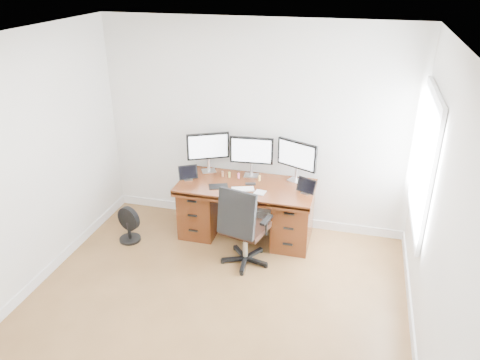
% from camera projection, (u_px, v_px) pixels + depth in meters
% --- Properties ---
extents(ground, '(4.50, 4.50, 0.00)m').
position_uv_depth(ground, '(201.00, 331.00, 4.58)').
color(ground, brown).
rests_on(ground, ground).
extents(back_wall, '(4.00, 0.10, 2.70)m').
position_uv_depth(back_wall, '(255.00, 127.00, 5.96)').
color(back_wall, white).
rests_on(back_wall, ground).
extents(right_wall, '(0.10, 4.50, 2.70)m').
position_uv_depth(right_wall, '(443.00, 235.00, 3.63)').
color(right_wall, white).
rests_on(right_wall, ground).
extents(desk, '(1.70, 0.80, 0.75)m').
position_uv_depth(desk, '(247.00, 208.00, 6.00)').
color(desk, '#4D220F').
rests_on(desk, ground).
extents(office_chair, '(0.66, 0.66, 1.03)m').
position_uv_depth(office_chair, '(243.00, 239.00, 5.45)').
color(office_chair, black).
rests_on(office_chair, ground).
extents(floor_fan, '(0.33, 0.27, 0.47)m').
position_uv_depth(floor_fan, '(129.00, 225.00, 5.96)').
color(floor_fan, black).
rests_on(floor_fan, ground).
extents(monitor_left, '(0.51, 0.28, 0.53)m').
position_uv_depth(monitor_left, '(208.00, 148.00, 6.05)').
color(monitor_left, silver).
rests_on(monitor_left, desk).
extents(monitor_center, '(0.55, 0.16, 0.53)m').
position_uv_depth(monitor_center, '(251.00, 152.00, 5.92)').
color(monitor_center, silver).
rests_on(monitor_center, desk).
extents(monitor_right, '(0.52, 0.26, 0.53)m').
position_uv_depth(monitor_right, '(297.00, 156.00, 5.79)').
color(monitor_right, silver).
rests_on(monitor_right, desk).
extents(tablet_left, '(0.24, 0.18, 0.19)m').
position_uv_depth(tablet_left, '(188.00, 174.00, 5.92)').
color(tablet_left, silver).
rests_on(tablet_left, desk).
extents(tablet_right, '(0.25, 0.16, 0.19)m').
position_uv_depth(tablet_right, '(306.00, 187.00, 5.57)').
color(tablet_right, silver).
rests_on(tablet_right, desk).
extents(keyboard, '(0.30, 0.20, 0.01)m').
position_uv_depth(keyboard, '(243.00, 189.00, 5.70)').
color(keyboard, white).
rests_on(keyboard, desk).
extents(trackpad, '(0.14, 0.14, 0.01)m').
position_uv_depth(trackpad, '(260.00, 192.00, 5.62)').
color(trackpad, silver).
rests_on(trackpad, desk).
extents(drawing_tablet, '(0.27, 0.22, 0.01)m').
position_uv_depth(drawing_tablet, '(218.00, 186.00, 5.77)').
color(drawing_tablet, black).
rests_on(drawing_tablet, desk).
extents(phone, '(0.14, 0.10, 0.01)m').
position_uv_depth(phone, '(251.00, 184.00, 5.84)').
color(phone, black).
rests_on(phone, desk).
extents(figurine_brown, '(0.03, 0.03, 0.08)m').
position_uv_depth(figurine_brown, '(223.00, 174.00, 6.02)').
color(figurine_brown, brown).
rests_on(figurine_brown, desk).
extents(figurine_yellow, '(0.03, 0.03, 0.08)m').
position_uv_depth(figurine_yellow, '(229.00, 174.00, 6.00)').
color(figurine_yellow, '#CAC85D').
rests_on(figurine_yellow, desk).
extents(figurine_pink, '(0.03, 0.03, 0.08)m').
position_uv_depth(figurine_pink, '(239.00, 175.00, 5.97)').
color(figurine_pink, '#DE5E89').
rests_on(figurine_pink, desk).
extents(figurine_orange, '(0.03, 0.03, 0.08)m').
position_uv_depth(figurine_orange, '(259.00, 178.00, 5.91)').
color(figurine_orange, '#FEC959').
rests_on(figurine_orange, desk).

